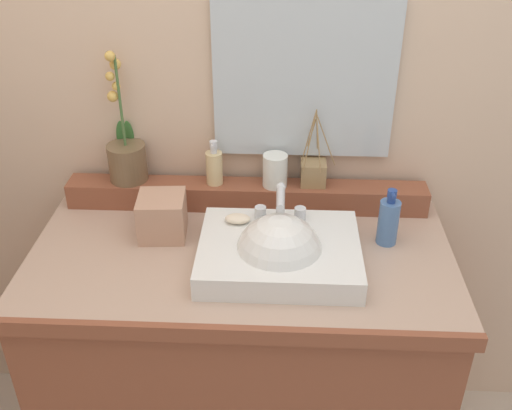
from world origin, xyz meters
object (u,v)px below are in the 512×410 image
Objects in this scene: tumbler_cup at (275,170)px; soap_bar at (238,219)px; reed_diffuser at (313,172)px; lotion_bottle at (388,221)px; sink_basin at (279,255)px; soap_dispenser at (214,167)px; potted_plant at (126,155)px; tissue_box at (162,216)px.

soap_bar is at bearing -116.67° from tumbler_cup.
reed_diffuser is 1.42× the size of lotion_bottle.
sink_basin is 0.34m from reed_diffuser.
lotion_bottle is (0.50, -0.18, -0.06)m from soap_dispenser.
sink_basin is 0.38m from soap_dispenser.
reed_diffuser is at bearing -0.18° from potted_plant.
soap_bar is 0.42m from potted_plant.
sink_basin is 3.04× the size of soap_dispenser.
soap_dispenser is at bearing 51.92° from tissue_box.
soap_bar is 0.54× the size of tissue_box.
potted_plant reaches higher than tissue_box.
reed_diffuser reaches higher than sink_basin.
potted_plant is at bearing 176.97° from soap_dispenser.
reed_diffuser reaches higher than tissue_box.
reed_diffuser is 1.84× the size of tissue_box.
soap_bar is (-0.12, 0.10, 0.05)m from sink_basin.
tissue_box is (0.13, -0.18, -0.10)m from potted_plant.
sink_basin is 4.22× the size of tumbler_cup.
tumbler_cup reaches higher than tissue_box.
tumbler_cup is 0.77× the size of tissue_box.
soap_bar is 0.29× the size of reed_diffuser.
sink_basin is at bearing -107.03° from reed_diffuser.
tumbler_cup is (-0.02, 0.30, 0.10)m from sink_basin.
sink_basin is at bearing -34.03° from potted_plant.
lotion_bottle is at bearing -0.92° from tissue_box.
lotion_bottle is 0.63m from tissue_box.
potted_plant is (-0.47, 0.32, 0.13)m from sink_basin.
soap_bar is at bearing -177.04° from lotion_bottle.
sink_basin is 0.58m from potted_plant.
reed_diffuser is 0.47m from tissue_box.
tumbler_cup is 0.42× the size of reed_diffuser.
tissue_box is (-0.31, -0.16, -0.07)m from tumbler_cup.
sink_basin is at bearing -86.43° from tumbler_cup.
soap_bar is 0.50× the size of soap_dispenser.
tumbler_cup is at bearing 63.33° from soap_bar.
soap_dispenser is (-0.08, 0.20, 0.06)m from soap_bar.
soap_dispenser is at bearing -3.03° from potted_plant.
potted_plant is 3.09× the size of tissue_box.
potted_plant is 2.39× the size of lotion_bottle.
soap_dispenser reaches higher than soap_bar.
sink_basin is 0.33m from lotion_bottle.
lotion_bottle is (0.32, -0.17, -0.06)m from tumbler_cup.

